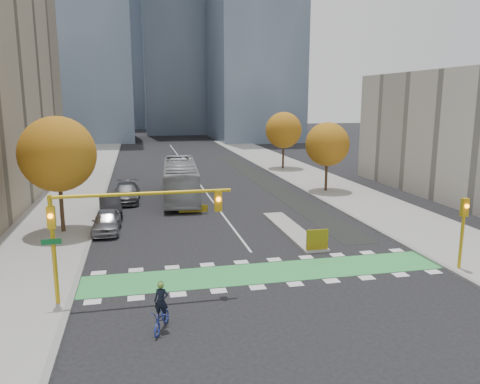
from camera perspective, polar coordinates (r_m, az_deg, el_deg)
name	(u,v)px	position (r m, az deg, el deg)	size (l,w,h in m)	color
ground	(274,283)	(24.71, 4.20, -10.98)	(300.00, 300.00, 0.00)	black
sidewalk_west	(59,208)	(43.44, -21.21, -1.81)	(7.00, 120.00, 0.15)	gray
sidewalk_east	(348,194)	(47.39, 13.00, -0.28)	(7.00, 120.00, 0.15)	gray
curb_west	(101,206)	(43.03, -16.61, -1.63)	(0.30, 120.00, 0.16)	gray
curb_east	(314,196)	(46.01, 9.05, -0.47)	(0.30, 120.00, 0.16)	gray
bike_crossing	(267,272)	(26.04, 3.25, -9.76)	(20.00, 3.00, 0.01)	green
centre_line	(189,170)	(62.94, -6.24, 2.70)	(0.15, 70.00, 0.01)	silver
bike_lane_paint	(263,180)	(54.58, 2.78, 1.43)	(2.50, 50.00, 0.01)	black
median_island	(292,230)	(33.96, 6.36, -4.62)	(1.60, 10.00, 0.16)	gray
hazard_board	(317,240)	(29.44, 9.39, -5.75)	(1.40, 0.12, 1.30)	yellow
tower_ne	(254,4)	(112.07, 1.66, 21.92)	(18.00, 24.00, 60.00)	#47566B
tower_far	(139,1)	(164.78, -12.17, 21.79)	(26.00, 26.00, 80.00)	#47566B
tree_west	(58,154)	(34.51, -21.34, 4.31)	(5.20, 5.20, 8.22)	#332114
tree_east_near	(327,144)	(47.89, 10.60, 5.73)	(4.40, 4.40, 7.08)	#332114
tree_east_far	(284,130)	(63.00, 5.33, 7.52)	(4.80, 4.80, 7.65)	#332114
traffic_signal_west	(111,218)	(22.06, -15.42, -3.08)	(8.53, 0.56, 5.20)	#BF9914
traffic_signal_east	(463,223)	(28.19, 25.56, -3.42)	(0.35, 0.43, 4.10)	#BF9914
cyclist	(162,314)	(20.03, -9.53, -14.47)	(1.23, 1.92, 2.10)	#203296
bus	(180,180)	(44.57, -7.28, 1.48)	(3.06, 13.07, 3.64)	#9A9DA1
parked_car_a	(107,221)	(34.65, -15.96, -3.45)	(1.88, 4.66, 1.59)	#97979C
parked_car_b	(110,206)	(39.51, -15.55, -1.64)	(1.67, 4.78, 1.58)	black
parked_car_c	(126,193)	(44.34, -13.70, -0.09)	(2.37, 5.82, 1.69)	#46464B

